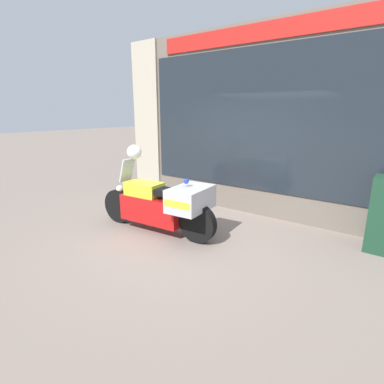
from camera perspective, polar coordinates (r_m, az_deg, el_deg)
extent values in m
plane|color=gray|center=(5.23, 0.26, -8.84)|extent=(60.00, 60.00, 0.00)
cube|color=#6B6056|center=(6.50, 11.04, 12.74)|extent=(6.42, 0.40, 3.76)
cube|color=#B2A893|center=(8.14, -7.42, 13.32)|extent=(0.81, 0.55, 3.76)
cube|color=#1E262D|center=(6.15, 13.35, 12.95)|extent=(5.38, 0.02, 2.76)
cube|color=red|center=(6.30, 14.32, 27.64)|extent=(4.84, 0.03, 0.32)
cube|color=slate|center=(6.63, 12.94, -1.44)|extent=(5.16, 0.30, 0.55)
cube|color=silver|center=(6.57, 13.90, 6.32)|extent=(5.16, 0.02, 1.27)
cube|color=beige|center=(6.38, 13.76, 11.77)|extent=(5.16, 0.30, 0.02)
cube|color=black|center=(7.36, -0.65, 12.90)|extent=(0.18, 0.04, 0.06)
cube|color=maroon|center=(6.82, 6.06, 12.64)|extent=(0.18, 0.04, 0.06)
cube|color=#195623|center=(6.38, 13.79, 12.13)|extent=(0.18, 0.04, 0.06)
cube|color=navy|center=(6.06, 22.44, 11.30)|extent=(0.18, 0.04, 0.06)
cube|color=#B7B2A8|center=(5.89, 31.75, 10.12)|extent=(0.18, 0.04, 0.06)
cube|color=yellow|center=(7.25, 1.17, 3.69)|extent=(0.19, 0.03, 0.27)
cube|color=red|center=(6.47, 12.92, 1.91)|extent=(0.19, 0.04, 0.27)
cube|color=white|center=(6.03, 27.04, -0.35)|extent=(0.19, 0.01, 0.27)
cylinder|color=black|center=(6.05, -13.68, -2.57)|extent=(0.67, 0.19, 0.66)
cylinder|color=black|center=(4.98, 1.06, -5.99)|extent=(0.67, 0.19, 0.66)
cube|color=#B71414|center=(5.47, -7.43, -3.23)|extent=(1.25, 0.52, 0.46)
cube|color=yellow|center=(5.49, -9.07, 0.47)|extent=(0.69, 0.43, 0.27)
cube|color=black|center=(5.20, -5.20, 0.07)|extent=(0.73, 0.37, 0.10)
cube|color=#B7B7BC|center=(4.91, -0.24, -1.24)|extent=(0.59, 0.84, 0.38)
cube|color=yellow|center=(4.91, -0.24, -1.24)|extent=(0.54, 0.84, 0.11)
cube|color=#B2BCC6|center=(5.68, -12.26, 4.11)|extent=(0.18, 0.31, 0.43)
sphere|color=white|center=(5.92, -13.59, 0.59)|extent=(0.14, 0.14, 0.14)
sphere|color=blue|center=(4.89, -1.12, 2.06)|extent=(0.09, 0.09, 0.09)
sphere|color=white|center=(5.49, -10.95, 7.47)|extent=(0.26, 0.26, 0.26)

